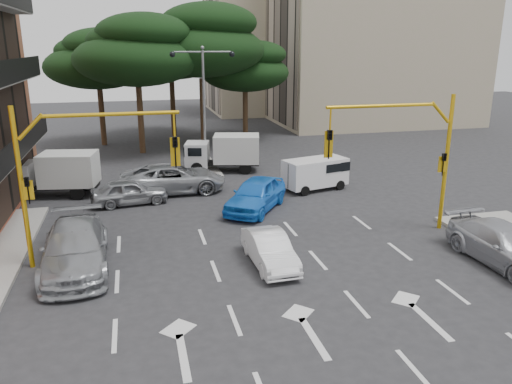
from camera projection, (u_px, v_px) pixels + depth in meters
ground at (268, 265)px, 18.80m from camera, size 120.00×120.00×0.00m
median_strip at (206, 167)px, 33.67m from camera, size 1.40×6.00×0.15m
apartment_beige_near at (376, 30)px, 50.51m from camera, size 20.20×12.15×18.70m
apartment_beige_far at (276, 41)px, 60.35m from camera, size 16.20×12.15×16.70m
pine_left_near at (137, 50)px, 36.17m from camera, size 9.15×9.15×10.23m
pine_center at (201, 40)px, 38.98m from camera, size 9.98×9.98×11.16m
pine_left_far at (98, 59)px, 39.40m from camera, size 8.32×8.32×9.30m
pine_right at (246, 66)px, 42.35m from camera, size 7.49×7.49×8.37m
pine_back at (171, 49)px, 43.37m from camera, size 9.15×9.15×10.23m
signal_mast_right at (411, 146)px, 21.12m from camera, size 5.79×0.37×6.00m
signal_mast_left at (72, 163)px, 17.99m from camera, size 5.79×0.37×6.00m
street_lamp_center at (204, 86)px, 32.15m from camera, size 4.16×0.36×7.77m
car_white_hatch at (270, 249)px, 18.70m from camera, size 1.45×3.79×1.23m
car_blue_compact at (256, 194)px, 24.89m from camera, size 4.31×5.00×1.62m
car_silver_wagon at (75, 248)px, 18.32m from camera, size 2.53×5.76×1.65m
car_silver_cross_a at (173, 178)px, 27.88m from camera, size 5.86×2.83×1.61m
car_silver_cross_b at (130, 192)px, 25.84m from camera, size 4.08×2.05×1.33m
car_silver_parked at (505, 246)px, 18.73m from camera, size 2.33×5.20×1.48m
van_white at (315, 174)px, 28.41m from camera, size 3.93×2.51×1.82m
box_truck_a at (53, 175)px, 27.15m from camera, size 5.12×2.82×2.38m
box_truck_b at (223, 153)px, 32.50m from camera, size 5.19×3.12×2.39m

